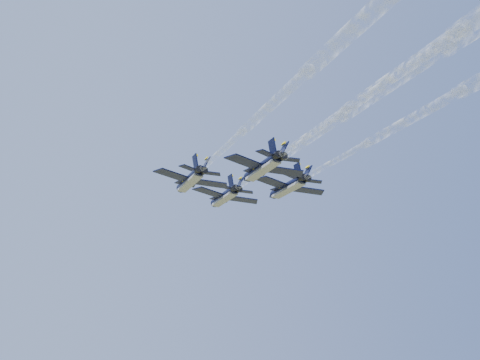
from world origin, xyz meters
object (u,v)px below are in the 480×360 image
object	(u,v)px
jet_right	(287,187)
jet_slot	(262,168)
jet_left	(190,180)
jet_lead	(224,197)

from	to	relation	value
jet_right	jet_slot	bearing A→B (deg)	-129.85
jet_left	jet_right	xyz separation A→B (m)	(18.03, -1.13, 0.00)
jet_lead	jet_left	distance (m)	14.34
jet_left	jet_lead	bearing A→B (deg)	47.75
jet_right	jet_left	bearing A→B (deg)	177.74
jet_lead	jet_left	xyz separation A→B (m)	(-9.88, -10.38, 0.00)
jet_right	jet_slot	xyz separation A→B (m)	(-9.50, -10.86, 0.00)
jet_left	jet_slot	xyz separation A→B (m)	(8.53, -11.99, 0.00)
jet_left	jet_right	distance (m)	18.07
jet_left	jet_right	size ratio (longest dim) A/B	1.00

